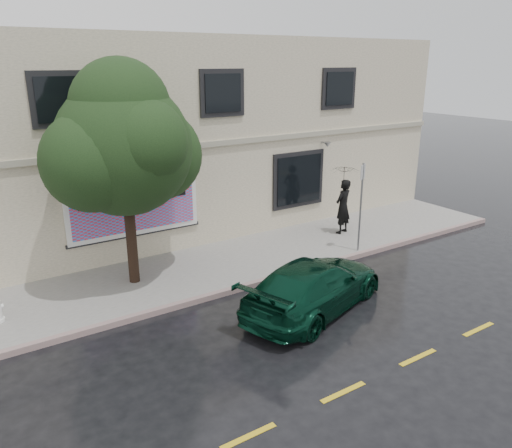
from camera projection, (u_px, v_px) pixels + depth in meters
ground at (315, 297)px, 13.70m from camera, size 90.00×90.00×0.00m
sidewalk at (251, 258)px, 16.26m from camera, size 20.00×3.50×0.15m
curb at (283, 276)px, 14.87m from camera, size 20.00×0.18×0.16m
road_marking at (418, 357)px, 10.92m from camera, size 19.00×0.12×0.01m
building at (173, 132)px, 19.76m from camera, size 20.00×8.12×7.00m
billboard at (134, 202)px, 15.30m from camera, size 4.30×0.16×2.20m
car at (314, 286)px, 12.84m from camera, size 5.06×3.40×1.35m
pedestrian at (343, 207)px, 18.09m from camera, size 0.84×0.67×2.00m
umbrella at (345, 168)px, 17.65m from camera, size 1.42×1.42×0.80m
street_tree at (124, 148)px, 13.17m from camera, size 3.62×3.62×5.66m
sign_pole at (361, 200)px, 16.15m from camera, size 0.34×0.17×2.95m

